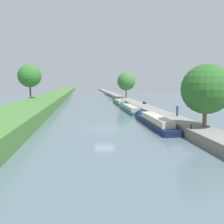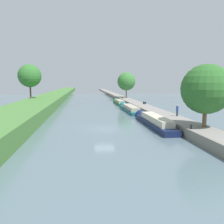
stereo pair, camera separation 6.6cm
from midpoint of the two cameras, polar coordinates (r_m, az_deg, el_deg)
The scene contains 14 objects.
ground_plane at distance 28.22m, azimuth -1.91°, elevation -4.41°, with size 160.00×160.00×0.00m, color slate.
left_grassy_bank at distance 29.54m, azimuth -26.26°, elevation -2.72°, with size 7.63×260.00×1.98m.
right_towpath at distance 30.68m, azimuth 17.00°, elevation -2.80°, with size 3.15×260.00×1.01m.
stone_quay at distance 30.02m, azimuth 14.03°, elevation -2.87°, with size 0.25×260.00×1.06m.
narrowboat_navy at distance 31.05m, azimuth 10.56°, elevation -2.27°, with size 1.96×13.89×2.07m.
narrowboat_teal at distance 45.93m, azimuth 4.47°, elevation 0.92°, with size 2.05×14.19×1.95m.
narrowboat_green at distance 60.13m, azimuth 1.81°, elevation 2.53°, with size 1.83×11.37×1.75m.
tree_rightbank_near at distance 26.07m, azimuth 23.09°, elevation 5.41°, with size 5.38×5.38×6.85m.
tree_rightbank_midnear at distance 70.02m, azimuth 3.74°, elevation 7.84°, with size 5.62×5.62×7.86m.
tree_leftbank_downstream at distance 57.33m, azimuth -20.35°, elevation 8.70°, with size 5.47×5.47×8.13m.
person_walking at distance 33.46m, azimuth 16.47°, elevation 0.46°, with size 0.34×0.34×1.66m.
mooring_bollard_near at distance 24.96m, azimuth 19.73°, elevation -3.59°, with size 0.16×0.16×0.45m.
mooring_bollard_far at distance 65.00m, azimuth 2.74°, elevation 3.60°, with size 0.16×0.16×0.45m.
park_bench at distance 50.67m, azimuth 8.42°, elevation 2.49°, with size 0.44×1.50×0.47m.
Camera 2 is at (-2.51, -27.47, 5.96)m, focal length 35.60 mm.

